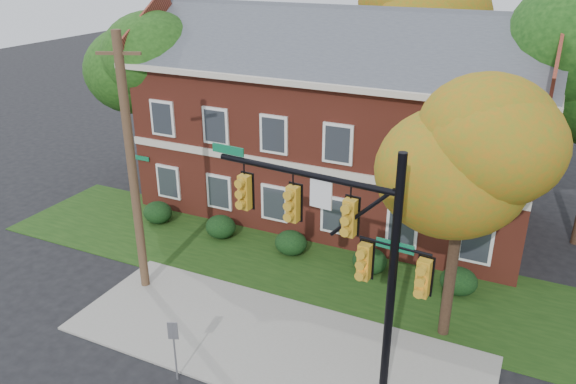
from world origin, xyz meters
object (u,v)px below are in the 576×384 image
at_px(tree_left_rear, 154,63).
at_px(utility_pole, 132,168).
at_px(apartment_building, 338,111).
at_px(tree_far_rear, 414,12).
at_px(hedge_right, 370,261).
at_px(tree_near_right, 475,150).
at_px(sign_post, 174,341).
at_px(hedge_center, 291,243).
at_px(traffic_signal, 346,244).
at_px(hedge_far_left, 158,212).
at_px(hedge_far_right, 459,281).
at_px(hedge_left, 221,227).

bearing_deg(tree_left_rear, utility_pole, -57.14).
height_order(apartment_building, tree_far_rear, tree_far_rear).
height_order(hedge_right, tree_left_rear, tree_left_rear).
distance_m(tree_near_right, sign_post, 10.43).
relative_size(hedge_center, traffic_signal, 0.19).
relative_size(hedge_far_left, tree_left_rear, 0.16).
relative_size(hedge_far_right, tree_near_right, 0.16).
height_order(hedge_far_right, tree_near_right, tree_near_right).
xyz_separation_m(hedge_center, hedge_far_right, (7.00, 0.00, 0.00)).
bearing_deg(hedge_far_right, utility_pole, -156.90).
distance_m(tree_far_rear, traffic_signal, 20.18).
bearing_deg(sign_post, hedge_center, 69.07).
bearing_deg(traffic_signal, utility_pole, 174.08).
bearing_deg(apartment_building, hedge_far_left, -143.11).
relative_size(apartment_building, hedge_left, 13.43).
height_order(hedge_left, hedge_center, same).
bearing_deg(hedge_far_left, hedge_far_right, 0.00).
bearing_deg(tree_far_rear, tree_left_rear, -141.03).
bearing_deg(hedge_right, sign_post, -111.59).
bearing_deg(hedge_far_left, hedge_right, 0.00).
bearing_deg(sign_post, apartment_building, 68.65).
relative_size(hedge_right, sign_post, 0.67).
xyz_separation_m(apartment_building, tree_near_right, (7.22, -8.09, 1.68)).
distance_m(hedge_center, tree_left_rear, 12.23).
distance_m(hedge_center, traffic_signal, 8.92).
distance_m(apartment_building, tree_left_rear, 9.94).
xyz_separation_m(tree_left_rear, sign_post, (9.89, -12.57, -5.26)).
relative_size(hedge_right, tree_near_right, 0.16).
bearing_deg(hedge_far_right, tree_near_right, -85.48).
relative_size(traffic_signal, sign_post, 3.61).
bearing_deg(hedge_right, hedge_far_right, 0.00).
height_order(tree_left_rear, tree_far_rear, tree_far_rear).
relative_size(tree_near_right, tree_far_rear, 0.74).
bearing_deg(utility_pole, hedge_center, 27.10).
bearing_deg(hedge_far_left, tree_far_rear, 57.50).
distance_m(traffic_signal, utility_pole, 8.83).
bearing_deg(hedge_far_left, sign_post, -49.66).
height_order(tree_near_right, utility_pole, utility_pole).
xyz_separation_m(hedge_center, sign_post, (0.16, -8.43, 0.90)).
bearing_deg(tree_left_rear, tree_far_rear, 38.97).
bearing_deg(hedge_left, sign_post, -66.53).
distance_m(hedge_right, hedge_far_right, 3.50).
relative_size(apartment_building, utility_pole, 1.95).
xyz_separation_m(hedge_far_right, sign_post, (-6.84, -8.43, 0.90)).
relative_size(hedge_far_left, traffic_signal, 0.19).
relative_size(hedge_center, hedge_right, 1.00).
xyz_separation_m(hedge_far_right, traffic_signal, (-2.35, -6.37, 4.17)).
distance_m(tree_far_rear, utility_pole, 19.00).
bearing_deg(tree_left_rear, hedge_far_left, -56.58).
bearing_deg(hedge_left, apartment_building, 56.33).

